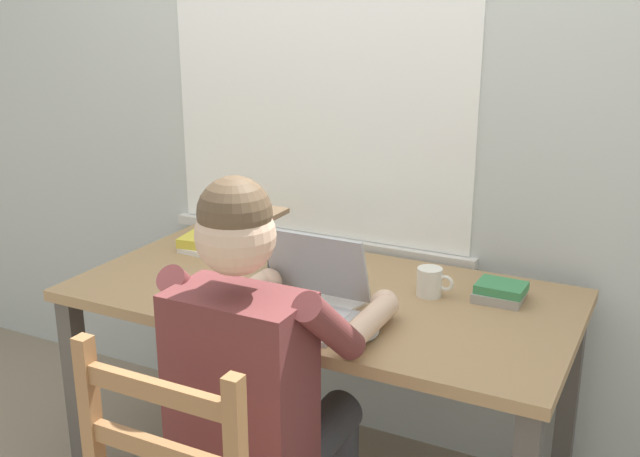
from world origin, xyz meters
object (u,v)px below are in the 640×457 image
Objects in this scene: computer_mouse at (367,333)px; book_stack_main at (208,243)px; coffee_mug_dark at (281,258)px; coffee_mug_white at (333,267)px; coffee_mug_spare at (430,282)px; laptop at (301,296)px; book_stack_side at (500,292)px; desk at (321,317)px; seated_person at (263,379)px.

computer_mouse is 0.90m from book_stack_main.
computer_mouse is 0.58m from coffee_mug_dark.
coffee_mug_white is (-0.27, 0.35, 0.03)m from computer_mouse.
coffee_mug_spare is at bearing -3.00° from book_stack_main.
laptop reaches higher than book_stack_side.
coffee_mug_dark is at bearing -11.17° from book_stack_main.
coffee_mug_spare is 0.21m from book_stack_side.
book_stack_main is (-0.54, 0.16, 0.12)m from desk.
laptop is at bearing 163.69° from computer_mouse.
coffee_mug_spare is at bearing 81.82° from computer_mouse.
coffee_mug_white is 0.33m from coffee_mug_spare.
book_stack_side is (0.45, 0.65, 0.09)m from seated_person.
coffee_mug_spare reaches higher than computer_mouse.
coffee_mug_spare is at bearing 2.53° from coffee_mug_dark.
seated_person is at bearing -112.96° from coffee_mug_spare.
computer_mouse is 0.81× the size of coffee_mug_dark.
laptop reaches higher than coffee_mug_white.
book_stack_side is (0.52, 0.18, 0.12)m from desk.
computer_mouse is at bearing -26.96° from book_stack_main.
coffee_mug_white is at bearing -5.88° from book_stack_main.
coffee_mug_dark reaches higher than desk.
laptop is 2.66× the size of coffee_mug_dark.
desk is 0.57m from book_stack_main.
book_stack_main is at bearing 174.12° from coffee_mug_white.
laptop is at bearing -82.70° from coffee_mug_white.
seated_person is at bearing -124.58° from book_stack_side.
laptop is 0.66m from book_stack_main.
book_stack_side is at bearing 36.31° from laptop.
computer_mouse is at bearing -43.50° from desk.
coffee_mug_white is at bearing 94.85° from desk.
coffee_mug_spare is at bearing 19.41° from desk.
laptop is 2.16× the size of book_stack_side.
coffee_mug_dark reaches higher than coffee_mug_white.
coffee_mug_white reaches higher than computer_mouse.
computer_mouse is 0.86× the size of coffee_mug_spare.
coffee_mug_dark is 0.35m from book_stack_main.
book_stack_side is (0.25, 0.43, 0.01)m from computer_mouse.
book_stack_side is (0.49, 0.36, -0.03)m from laptop.
coffee_mug_white is at bearing -178.31° from coffee_mug_spare.
coffee_mug_spare is at bearing 1.69° from coffee_mug_white.
book_stack_main is 1.32× the size of book_stack_side.
seated_person is 10.62× the size of coffee_mug_white.
computer_mouse is at bearing -52.27° from coffee_mug_white.
coffee_mug_dark is 0.62× the size of book_stack_main.
computer_mouse is at bearing -120.44° from book_stack_side.
seated_person is at bearing -82.10° from coffee_mug_white.
seated_person is 0.63m from coffee_mug_dark.
coffee_mug_dark is 1.07× the size of coffee_mug_spare.
seated_person is 8.20× the size of book_stack_side.
desk is at bearing -24.51° from coffee_mug_dark.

